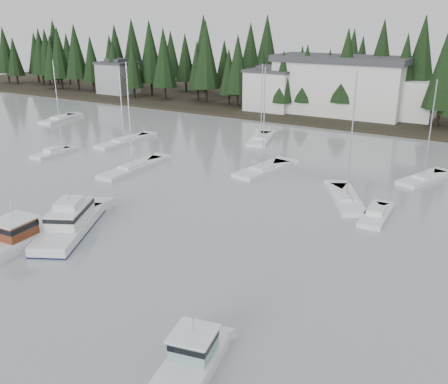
{
  "coord_description": "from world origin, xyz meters",
  "views": [
    {
      "loc": [
        24.89,
        -12.05,
        18.52
      ],
      "look_at": [
        1.98,
        26.8,
        2.5
      ],
      "focal_mm": 40.0,
      "sensor_mm": 36.0,
      "label": 1
    }
  ],
  "objects_px": {
    "sailboat_2": "(346,201)",
    "sailboat_0": "(423,180)",
    "house_west": "(271,89)",
    "runabout_1": "(376,217)",
    "cabin_cruiser_center": "(70,225)",
    "lobster_boat_teal": "(186,370)",
    "sailboat_3": "(263,171)",
    "sailboat_9": "(59,120)",
    "runabout_0": "(53,154)",
    "harbor_inn": "(351,87)",
    "sailboat_5": "(133,169)",
    "lobster_boat_brown": "(1,246)",
    "sailboat_4": "(261,140)",
    "house_far_west": "(118,77)",
    "sailboat_8": "(124,142)"
  },
  "relations": [
    {
      "from": "lobster_boat_brown",
      "to": "sailboat_2",
      "type": "height_order",
      "value": "sailboat_2"
    },
    {
      "from": "house_west",
      "to": "lobster_boat_teal",
      "type": "relative_size",
      "value": 1.22
    },
    {
      "from": "lobster_boat_teal",
      "to": "sailboat_2",
      "type": "relative_size",
      "value": 0.56
    },
    {
      "from": "house_west",
      "to": "runabout_0",
      "type": "distance_m",
      "value": 46.78
    },
    {
      "from": "house_west",
      "to": "sailboat_4",
      "type": "distance_m",
      "value": 24.5
    },
    {
      "from": "sailboat_2",
      "to": "runabout_0",
      "type": "bearing_deg",
      "value": 65.52
    },
    {
      "from": "lobster_boat_teal",
      "to": "cabin_cruiser_center",
      "type": "bearing_deg",
      "value": 50.85
    },
    {
      "from": "house_west",
      "to": "sailboat_4",
      "type": "xyz_separation_m",
      "value": [
        9.03,
        -22.31,
        -4.59
      ]
    },
    {
      "from": "cabin_cruiser_center",
      "to": "lobster_boat_teal",
      "type": "relative_size",
      "value": 1.41
    },
    {
      "from": "harbor_inn",
      "to": "sailboat_3",
      "type": "distance_m",
      "value": 40.7
    },
    {
      "from": "lobster_boat_brown",
      "to": "sailboat_5",
      "type": "distance_m",
      "value": 24.41
    },
    {
      "from": "harbor_inn",
      "to": "sailboat_0",
      "type": "height_order",
      "value": "sailboat_0"
    },
    {
      "from": "harbor_inn",
      "to": "sailboat_8",
      "type": "distance_m",
      "value": 44.78
    },
    {
      "from": "sailboat_2",
      "to": "sailboat_0",
      "type": "bearing_deg",
      "value": -54.67
    },
    {
      "from": "house_west",
      "to": "lobster_boat_brown",
      "type": "xyz_separation_m",
      "value": [
        8.11,
        -68.3,
        -4.12
      ]
    },
    {
      "from": "harbor_inn",
      "to": "cabin_cruiser_center",
      "type": "height_order",
      "value": "harbor_inn"
    },
    {
      "from": "sailboat_4",
      "to": "house_far_west",
      "type": "bearing_deg",
      "value": 48.06
    },
    {
      "from": "sailboat_2",
      "to": "runabout_0",
      "type": "xyz_separation_m",
      "value": [
        -41.27,
        -2.8,
        0.05
      ]
    },
    {
      "from": "house_west",
      "to": "sailboat_8",
      "type": "xyz_separation_m",
      "value": [
        -8.45,
        -34.36,
        -4.6
      ]
    },
    {
      "from": "sailboat_5",
      "to": "sailboat_9",
      "type": "xyz_separation_m",
      "value": [
        -32.59,
        17.48,
        -0.01
      ]
    },
    {
      "from": "sailboat_0",
      "to": "house_far_west",
      "type": "bearing_deg",
      "value": 87.26
    },
    {
      "from": "sailboat_3",
      "to": "runabout_0",
      "type": "height_order",
      "value": "sailboat_3"
    },
    {
      "from": "sailboat_0",
      "to": "lobster_boat_teal",
      "type": "bearing_deg",
      "value": -166.18
    },
    {
      "from": "lobster_boat_brown",
      "to": "sailboat_2",
      "type": "distance_m",
      "value": 33.49
    },
    {
      "from": "sailboat_0",
      "to": "runabout_0",
      "type": "xyz_separation_m",
      "value": [
        -47.0,
        -14.39,
        0.06
      ]
    },
    {
      "from": "house_west",
      "to": "cabin_cruiser_center",
      "type": "bearing_deg",
      "value": -81.01
    },
    {
      "from": "sailboat_5",
      "to": "sailboat_0",
      "type": "bearing_deg",
      "value": -67.63
    },
    {
      "from": "sailboat_2",
      "to": "sailboat_5",
      "type": "height_order",
      "value": "sailboat_2"
    },
    {
      "from": "lobster_boat_brown",
      "to": "sailboat_4",
      "type": "xyz_separation_m",
      "value": [
        0.93,
        46.0,
        -0.48
      ]
    },
    {
      "from": "runabout_0",
      "to": "house_west",
      "type": "bearing_deg",
      "value": -16.55
    },
    {
      "from": "lobster_boat_teal",
      "to": "sailboat_2",
      "type": "bearing_deg",
      "value": -9.53
    },
    {
      "from": "house_far_west",
      "to": "sailboat_8",
      "type": "bearing_deg",
      "value": -47.3
    },
    {
      "from": "runabout_0",
      "to": "runabout_1",
      "type": "relative_size",
      "value": 0.94
    },
    {
      "from": "lobster_boat_brown",
      "to": "runabout_1",
      "type": "height_order",
      "value": "lobster_boat_brown"
    },
    {
      "from": "lobster_boat_brown",
      "to": "sailboat_0",
      "type": "bearing_deg",
      "value": -38.29
    },
    {
      "from": "lobster_boat_teal",
      "to": "sailboat_8",
      "type": "bearing_deg",
      "value": 33.47
    },
    {
      "from": "runabout_1",
      "to": "harbor_inn",
      "type": "bearing_deg",
      "value": 17.77
    },
    {
      "from": "sailboat_3",
      "to": "sailboat_9",
      "type": "height_order",
      "value": "sailboat_3"
    },
    {
      "from": "house_west",
      "to": "sailboat_0",
      "type": "relative_size",
      "value": 0.77
    },
    {
      "from": "runabout_1",
      "to": "sailboat_0",
      "type": "bearing_deg",
      "value": -9.65
    },
    {
      "from": "house_far_west",
      "to": "sailboat_5",
      "type": "distance_m",
      "value": 64.31
    },
    {
      "from": "sailboat_4",
      "to": "harbor_inn",
      "type": "bearing_deg",
      "value": -29.66
    },
    {
      "from": "lobster_boat_teal",
      "to": "sailboat_8",
      "type": "xyz_separation_m",
      "value": [
        -38.38,
        38.73,
        -0.44
      ]
    },
    {
      "from": "house_west",
      "to": "sailboat_0",
      "type": "bearing_deg",
      "value": -41.33
    },
    {
      "from": "house_west",
      "to": "runabout_1",
      "type": "bearing_deg",
      "value": -53.91
    },
    {
      "from": "sailboat_3",
      "to": "runabout_0",
      "type": "bearing_deg",
      "value": 115.04
    },
    {
      "from": "cabin_cruiser_center",
      "to": "runabout_1",
      "type": "relative_size",
      "value": 1.64
    },
    {
      "from": "sailboat_9",
      "to": "sailboat_3",
      "type": "bearing_deg",
      "value": -113.6
    },
    {
      "from": "cabin_cruiser_center",
      "to": "runabout_0",
      "type": "distance_m",
      "value": 28.29
    },
    {
      "from": "sailboat_4",
      "to": "sailboat_3",
      "type": "bearing_deg",
      "value": -169.05
    }
  ]
}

